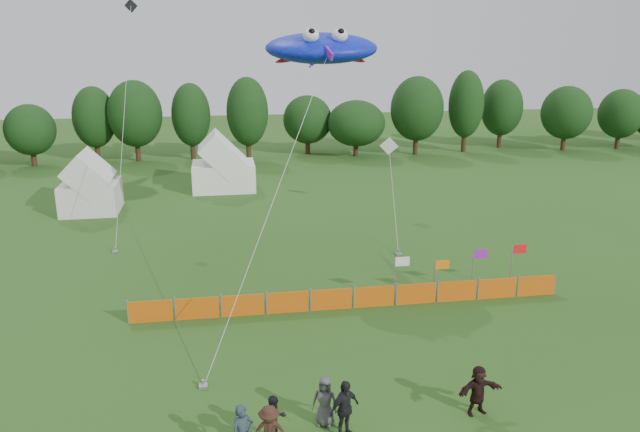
{
  "coord_description": "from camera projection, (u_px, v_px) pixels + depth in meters",
  "views": [
    {
      "loc": [
        -3.78,
        -17.26,
        12.13
      ],
      "look_at": [
        0.0,
        6.0,
        5.2
      ],
      "focal_mm": 35.0,
      "sensor_mm": 36.0,
      "label": 1
    }
  ],
  "objects": [
    {
      "name": "treeline",
      "position": [
        273.0,
        116.0,
        61.97
      ],
      "size": [
        104.57,
        8.78,
        8.36
      ],
      "color": "#382314",
      "rests_on": "ground"
    },
    {
      "name": "small_kite_white",
      "position": [
        391.0,
        171.0,
        40.88
      ],
      "size": [
        2.49,
        9.19,
        5.31
      ],
      "color": "white",
      "rests_on": "ground"
    },
    {
      "name": "flag_row",
      "position": [
        458.0,
        266.0,
        29.72
      ],
      "size": [
        6.73,
        0.46,
        2.3
      ],
      "color": "gray",
      "rests_on": "ground"
    },
    {
      "name": "tent_right",
      "position": [
        223.0,
        168.0,
        49.92
      ],
      "size": [
        5.0,
        4.0,
        3.53
      ],
      "color": "white",
      "rests_on": "ground"
    },
    {
      "name": "spectator_b",
      "position": [
        275.0,
        420.0,
        18.95
      ],
      "size": [
        0.98,
        0.9,
        1.63
      ],
      "primitive_type": "imported",
      "rotation": [
        0.0,
        0.0,
        0.45
      ],
      "color": "black",
      "rests_on": "ground"
    },
    {
      "name": "spectator_f",
      "position": [
        478.0,
        390.0,
        20.46
      ],
      "size": [
        1.66,
        0.76,
        1.72
      ],
      "primitive_type": "imported",
      "rotation": [
        0.0,
        0.0,
        0.16
      ],
      "color": "black",
      "rests_on": "ground"
    },
    {
      "name": "tent_left",
      "position": [
        90.0,
        187.0,
        43.68
      ],
      "size": [
        3.9,
        3.9,
        3.44
      ],
      "color": "silver",
      "rests_on": "ground"
    },
    {
      "name": "small_kite_dark",
      "position": [
        125.0,
        102.0,
        38.17
      ],
      "size": [
        1.6,
        8.4,
        14.25
      ],
      "color": "black",
      "rests_on": "ground"
    },
    {
      "name": "spectator_e",
      "position": [
        325.0,
        401.0,
        19.88
      ],
      "size": [
        0.97,
        0.81,
        1.69
      ],
      "primitive_type": "imported",
      "rotation": [
        0.0,
        0.0,
        -0.4
      ],
      "color": "#444549",
      "rests_on": "ground"
    },
    {
      "name": "barrier_fence",
      "position": [
        353.0,
        298.0,
        28.47
      ],
      "size": [
        19.9,
        0.06,
        1.0
      ],
      "color": "#CD540B",
      "rests_on": "ground"
    },
    {
      "name": "ground",
      "position": [
        349.0,
        420.0,
        20.35
      ],
      "size": [
        160.0,
        160.0,
        0.0
      ],
      "primitive_type": "plane",
      "color": "#234C16",
      "rests_on": "ground"
    },
    {
      "name": "stingray_kite",
      "position": [
        321.0,
        48.0,
        33.06
      ],
      "size": [
        9.79,
        21.39,
        12.45
      ],
      "color": "#1023EF",
      "rests_on": "ground"
    },
    {
      "name": "spectator_d",
      "position": [
        344.0,
        409.0,
        19.27
      ],
      "size": [
        1.21,
        0.97,
        1.92
      ],
      "primitive_type": "imported",
      "rotation": [
        0.0,
        0.0,
        0.53
      ],
      "color": "black",
      "rests_on": "ground"
    }
  ]
}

